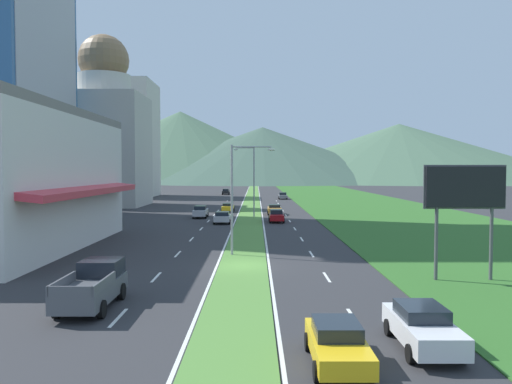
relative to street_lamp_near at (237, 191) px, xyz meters
The scene contains 45 objects.
ground_plane 6.59m from the street_lamp_near, 83.31° to the right, with size 600.00×600.00×0.00m, color #2D2D30.
grass_median 55.79m from the street_lamp_near, 89.47° to the left, with size 3.20×240.00×0.06m, color #518438.
grass_verge_right 59.65m from the street_lamp_near, 69.20° to the left, with size 24.00×240.00×0.06m, color #2D6023.
lane_dash_left_1 17.44m from the street_lamp_near, 105.87° to the right, with size 0.16×2.80×0.01m, color silver.
lane_dash_left_2 10.27m from the street_lamp_near, 120.40° to the right, with size 0.16×2.80×0.01m, color silver.
lane_dash_left_3 6.69m from the street_lamp_near, behind, with size 0.16×2.80×0.01m, color silver.
lane_dash_left_4 11.05m from the street_lamp_near, 117.50° to the left, with size 0.16×2.80×0.01m, color silver.
lane_dash_left_5 18.36m from the street_lamp_near, 104.99° to the left, with size 0.16×2.80×0.01m, color silver.
lane_dash_left_6 26.27m from the street_lamp_near, 100.22° to the left, with size 0.16×2.80×0.01m, color silver.
lane_dash_left_7 34.37m from the street_lamp_near, 97.74° to the left, with size 0.16×2.80×0.01m, color silver.
lane_dash_left_8 42.55m from the street_lamp_near, 96.22° to the left, with size 0.16×2.80×0.01m, color silver.
lane_dash_left_9 50.77m from the street_lamp_near, 95.20° to the left, with size 0.16×2.80×0.01m, color silver.
lane_dash_left_10 59.01m from the street_lamp_near, 94.47° to the left, with size 0.16×2.80×0.01m, color silver.
lane_dash_left_11 67.27m from the street_lamp_near, 93.92° to the left, with size 0.16×2.80×0.01m, color silver.
lane_dash_right_1 17.74m from the street_lamp_near, 70.78° to the right, with size 0.16×2.80×0.01m, color silver.
lane_dash_right_2 10.78m from the street_lamp_near, 54.26° to the right, with size 0.16×2.80×0.01m, color silver.
lane_dash_right_3 7.44m from the street_lamp_near, ahead, with size 0.16×2.80×0.01m, color silver.
lane_dash_right_4 11.51m from the street_lamp_near, 57.45° to the left, with size 0.16×2.80×0.01m, color silver.
lane_dash_right_5 18.65m from the street_lamp_near, 71.82° to the left, with size 0.16×2.80×0.01m, color silver.
lane_dash_right_6 26.47m from the street_lamp_near, 77.53° to the left, with size 0.16×2.80×0.01m, color silver.
lane_dash_right_7 34.52m from the street_lamp_near, 80.54° to the left, with size 0.16×2.80×0.01m, color silver.
lane_dash_right_8 42.67m from the street_lamp_near, 82.38° to the left, with size 0.16×2.80×0.01m, color silver.
lane_dash_right_9 50.87m from the street_lamp_near, 83.63° to the left, with size 0.16×2.80×0.01m, color silver.
lane_dash_right_10 59.10m from the street_lamp_near, 84.53° to the left, with size 0.16×2.80×0.01m, color silver.
lane_dash_right_11 67.35m from the street_lamp_near, 85.20° to the left, with size 0.16×2.80×0.01m, color silver.
edge_line_median_left 55.81m from the street_lamp_near, 91.27° to the left, with size 0.16×240.00×0.01m, color silver.
edge_line_median_right 55.84m from the street_lamp_near, 87.66° to the left, with size 0.16×240.00×0.01m, color silver.
domed_building 59.24m from the street_lamp_near, 115.88° to the left, with size 14.11×14.11×30.34m.
midrise_colored 90.66m from the street_lamp_near, 110.22° to the left, with size 16.03×16.03×27.50m, color beige.
hill_far_left 266.74m from the street_lamp_near, 99.38° to the left, with size 174.90×174.90×41.02m, color #47664C.
hill_far_center 245.02m from the street_lamp_near, 88.82° to the left, with size 167.97×167.97×30.20m, color #3D5647.
hill_far_right 276.17m from the street_lamp_near, 71.87° to the left, with size 202.84×202.84×33.64m, color #47664C.
street_lamp_near is the anchor object (origin of this frame).
street_lamp_mid 30.53m from the street_lamp_near, 88.45° to the left, with size 2.81×0.46×9.53m.
billboard_roadside 16.02m from the street_lamp_near, 33.38° to the right, with size 4.73×0.28×6.70m.
car_0 30.77m from the street_lamp_near, 101.46° to the left, with size 1.85×4.36×1.62m.
car_1 23.31m from the street_lamp_near, 96.60° to the left, with size 1.99×4.18×1.41m.
car_2 94.38m from the street_lamp_near, 93.94° to the left, with size 1.88×4.76×1.48m.
car_3 39.55m from the street_lamp_near, 94.22° to the left, with size 1.89×4.08×1.36m.
car_4 21.54m from the street_lamp_near, 69.62° to the right, with size 1.92×4.56×1.53m.
car_5 25.01m from the street_lamp_near, 80.91° to the left, with size 1.85×4.61×1.54m.
car_6 22.16m from the street_lamp_near, 79.26° to the right, with size 1.86×4.29×1.40m.
car_7 73.88m from the street_lamp_near, 84.34° to the left, with size 1.88×4.69×1.47m.
car_8 35.34m from the street_lamp_near, 83.38° to the left, with size 2.02×4.51×1.42m.
pickup_truck_0 16.04m from the street_lamp_near, 113.60° to the right, with size 2.18×5.40×2.00m.
Camera 1 is at (0.87, -33.36, 6.40)m, focal length 35.55 mm.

